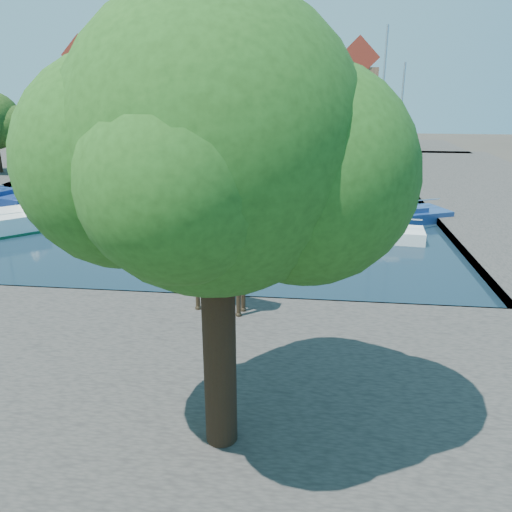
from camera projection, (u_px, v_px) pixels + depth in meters
The scene contains 26 objects.
ground at pixel (92, 299), 22.21m from camera, with size 160.00×160.00×0.00m, color #38332B.
water_basin at pixel (205, 189), 44.71m from camera, with size 38.00×50.00×0.08m, color black.
far_quay at pixel (249, 145), 74.66m from camera, with size 60.00×16.00×0.50m, color #45423C.
right_quay at pixel (496, 194), 41.97m from camera, with size 14.00×52.00×0.50m, color #45423C.
plane_tree at pixel (220, 156), 10.42m from camera, with size 8.32×6.40×10.62m.
townhouse_west_end at pixel (97, 95), 74.76m from camera, with size 5.44×9.18×14.93m.
townhouse_west_mid at pixel (136, 89), 73.83m from camera, with size 5.94×9.18×16.79m.
townhouse_west_inner at pixel (179, 95), 73.43m from camera, with size 6.43×9.18×15.15m.
townhouse_center at pixel (222, 88), 72.40m from camera, with size 5.44×9.18×16.93m.
townhouse_east_inner at pixel (263, 92), 71.97m from camera, with size 5.94×9.18×15.79m.
townhouse_east_mid at pixel (308, 90), 71.15m from camera, with size 6.43×9.18×16.65m.
townhouse_east_end at pixel (354, 97), 70.79m from camera, with size 5.44×9.18×14.43m.
far_tree_far_west at pixel (90, 112), 70.21m from camera, with size 7.28×5.60×7.68m.
far_tree_west at pixel (145, 113), 69.39m from camera, with size 6.76×5.20×7.36m.
far_tree_mid_west at pixel (202, 112), 68.46m from camera, with size 7.80×6.00×8.00m.
far_tree_mid_east at pixel (260, 113), 67.66m from camera, with size 7.02×5.40×7.52m.
far_tree_east at pixel (319, 113), 66.77m from camera, with size 7.54×5.80×7.84m.
far_tree_far_east at pixel (380, 115), 65.97m from camera, with size 6.76×5.20×7.36m.
giraffe_statue at pixel (213, 244), 19.18m from camera, with size 3.87×1.35×5.58m.
sailboat_left_c at pixel (70, 171), 50.68m from camera, with size 5.82×3.52×9.88m.
sailboat_left_d at pixel (90, 163), 55.28m from camera, with size 6.12×2.93×9.20m.
sailboat_left_e at pixel (139, 154), 61.82m from camera, with size 5.61×2.92×9.12m.
sailboat_right_a at pixel (372, 230), 30.26m from camera, with size 6.31×2.69×11.97m.
sailboat_right_b at pixel (391, 214), 33.92m from camera, with size 8.48×5.88×10.23m.
sailboat_right_c at pixel (352, 177), 47.36m from camera, with size 5.61×2.14×10.08m.
sailboat_right_d at pixel (334, 159), 58.91m from camera, with size 5.25×3.68×8.37m.
Camera 1 is at (9.56, -19.38, 9.13)m, focal length 35.00 mm.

